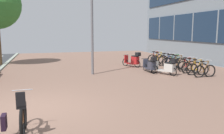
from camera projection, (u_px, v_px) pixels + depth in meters
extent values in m
cube|color=#7D5D4E|center=(170.00, 98.00, 8.69)|extent=(14.40, 40.00, 0.05)
cube|color=gray|center=(218.00, 27.00, 16.27)|extent=(0.10, 0.12, 2.29)
cube|color=gray|center=(193.00, 27.00, 18.96)|extent=(0.10, 0.12, 2.29)
cube|color=gray|center=(174.00, 28.00, 21.66)|extent=(0.10, 0.12, 2.29)
cube|color=gray|center=(160.00, 28.00, 24.35)|extent=(0.10, 0.12, 2.29)
torus|color=black|center=(22.00, 124.00, 5.28)|extent=(0.08, 0.77, 0.77)
torus|color=black|center=(24.00, 114.00, 5.91)|extent=(0.08, 0.77, 0.77)
cylinder|color=brown|center=(23.00, 107.00, 5.62)|extent=(0.04, 0.33, 0.67)
cylinder|color=brown|center=(22.00, 110.00, 5.44)|extent=(0.04, 0.14, 0.61)
cylinder|color=brown|center=(22.00, 95.00, 5.52)|extent=(0.04, 0.40, 0.09)
cylinder|color=brown|center=(23.00, 123.00, 5.41)|extent=(0.03, 0.26, 0.08)
cylinder|color=brown|center=(22.00, 111.00, 5.31)|extent=(0.03, 0.17, 0.56)
cylinder|color=brown|center=(23.00, 103.00, 5.81)|extent=(0.03, 0.15, 0.61)
cube|color=black|center=(21.00, 97.00, 5.33)|extent=(0.09, 0.22, 0.06)
cylinder|color=#ADADB2|center=(22.00, 90.00, 5.70)|extent=(0.48, 0.03, 0.02)
cube|color=black|center=(21.00, 106.00, 5.27)|extent=(0.20, 0.24, 0.10)
cube|color=black|center=(21.00, 99.00, 5.15)|extent=(0.20, 0.06, 0.32)
cube|color=black|center=(4.00, 122.00, 5.21)|extent=(0.10, 0.28, 0.34)
cylinder|color=black|center=(19.00, 129.00, 5.46)|extent=(0.20, 0.10, 0.30)
torus|color=black|center=(199.00, 72.00, 12.33)|extent=(0.70, 0.10, 0.70)
torus|color=black|center=(210.00, 71.00, 12.49)|extent=(0.70, 0.10, 0.70)
cylinder|color=brown|center=(206.00, 67.00, 12.39)|extent=(0.32, 0.05, 0.61)
cylinder|color=brown|center=(203.00, 67.00, 12.35)|extent=(0.14, 0.04, 0.55)
cylinder|color=brown|center=(205.00, 62.00, 12.33)|extent=(0.39, 0.05, 0.08)
cylinder|color=brown|center=(201.00, 72.00, 12.37)|extent=(0.25, 0.04, 0.08)
cylinder|color=brown|center=(201.00, 67.00, 12.31)|extent=(0.17, 0.03, 0.51)
cylinder|color=brown|center=(209.00, 66.00, 12.43)|extent=(0.15, 0.04, 0.55)
cube|color=black|center=(202.00, 61.00, 12.28)|extent=(0.22, 0.10, 0.06)
cylinder|color=#ADADB2|center=(209.00, 60.00, 12.37)|extent=(0.04, 0.48, 0.02)
torus|color=black|center=(192.00, 69.00, 12.99)|extent=(0.70, 0.22, 0.70)
torus|color=black|center=(203.00, 69.00, 13.03)|extent=(0.70, 0.22, 0.70)
cylinder|color=#BD851A|center=(199.00, 65.00, 12.98)|extent=(0.30, 0.10, 0.62)
cylinder|color=#BD851A|center=(195.00, 65.00, 12.97)|extent=(0.14, 0.06, 0.56)
cylinder|color=#BD851A|center=(198.00, 60.00, 12.93)|extent=(0.37, 0.12, 0.08)
cylinder|color=#BD851A|center=(194.00, 70.00, 13.00)|extent=(0.24, 0.08, 0.08)
cylinder|color=#BD851A|center=(193.00, 65.00, 12.96)|extent=(0.16, 0.06, 0.51)
cylinder|color=#BD851A|center=(202.00, 64.00, 12.99)|extent=(0.14, 0.06, 0.56)
cube|color=black|center=(195.00, 60.00, 12.92)|extent=(0.23, 0.14, 0.06)
cylinder|color=#ADADB2|center=(201.00, 59.00, 12.93)|extent=(0.13, 0.47, 0.02)
torus|color=black|center=(187.00, 68.00, 13.55)|extent=(0.71, 0.11, 0.71)
torus|color=black|center=(196.00, 68.00, 13.70)|extent=(0.71, 0.11, 0.71)
cylinder|color=brown|center=(193.00, 63.00, 13.60)|extent=(0.32, 0.05, 0.62)
cylinder|color=brown|center=(190.00, 64.00, 13.56)|extent=(0.14, 0.04, 0.56)
cylinder|color=brown|center=(192.00, 59.00, 13.55)|extent=(0.39, 0.06, 0.08)
cylinder|color=brown|center=(189.00, 68.00, 13.58)|extent=(0.25, 0.04, 0.08)
cylinder|color=brown|center=(188.00, 64.00, 13.53)|extent=(0.17, 0.03, 0.51)
cylinder|color=brown|center=(196.00, 63.00, 13.64)|extent=(0.15, 0.04, 0.56)
cube|color=black|center=(189.00, 59.00, 13.50)|extent=(0.22, 0.10, 0.06)
cylinder|color=#ADADB2|center=(195.00, 57.00, 13.58)|extent=(0.05, 0.48, 0.02)
torus|color=black|center=(183.00, 66.00, 14.18)|extent=(0.68, 0.10, 0.68)
torus|color=black|center=(192.00, 66.00, 14.33)|extent=(0.68, 0.10, 0.68)
cylinder|color=maroon|center=(188.00, 62.00, 14.24)|extent=(0.31, 0.05, 0.59)
cylinder|color=maroon|center=(185.00, 63.00, 14.19)|extent=(0.14, 0.04, 0.54)
cylinder|color=maroon|center=(188.00, 58.00, 14.18)|extent=(0.38, 0.05, 0.08)
cylinder|color=maroon|center=(184.00, 67.00, 14.22)|extent=(0.24, 0.04, 0.07)
cylinder|color=maroon|center=(184.00, 62.00, 14.16)|extent=(0.16, 0.03, 0.49)
cylinder|color=maroon|center=(191.00, 62.00, 14.28)|extent=(0.14, 0.04, 0.54)
cube|color=black|center=(185.00, 58.00, 14.14)|extent=(0.22, 0.10, 0.06)
cylinder|color=#ADADB2|center=(190.00, 57.00, 14.22)|extent=(0.05, 0.48, 0.02)
torus|color=black|center=(173.00, 65.00, 14.73)|extent=(0.75, 0.16, 0.75)
torus|color=black|center=(183.00, 64.00, 14.84)|extent=(0.75, 0.16, 0.75)
cylinder|color=brown|center=(179.00, 60.00, 14.76)|extent=(0.34, 0.07, 0.65)
cylinder|color=brown|center=(176.00, 61.00, 14.72)|extent=(0.15, 0.05, 0.59)
cylinder|color=brown|center=(179.00, 56.00, 14.70)|extent=(0.42, 0.08, 0.09)
cylinder|color=brown|center=(175.00, 65.00, 14.75)|extent=(0.27, 0.06, 0.08)
cylinder|color=brown|center=(174.00, 60.00, 14.70)|extent=(0.18, 0.04, 0.54)
cylinder|color=brown|center=(183.00, 60.00, 14.79)|extent=(0.16, 0.05, 0.59)
cube|color=black|center=(176.00, 56.00, 14.66)|extent=(0.23, 0.11, 0.06)
cylinder|color=#ADADB2|center=(182.00, 55.00, 14.73)|extent=(0.08, 0.48, 0.02)
torus|color=black|center=(170.00, 63.00, 15.41)|extent=(0.75, 0.26, 0.75)
torus|color=black|center=(180.00, 63.00, 15.44)|extent=(0.75, 0.26, 0.75)
cylinder|color=#326836|center=(176.00, 59.00, 15.39)|extent=(0.33, 0.12, 0.66)
cylinder|color=#326836|center=(173.00, 59.00, 15.38)|extent=(0.15, 0.07, 0.60)
cylinder|color=#326836|center=(176.00, 55.00, 15.34)|extent=(0.40, 0.13, 0.09)
cylinder|color=#326836|center=(172.00, 64.00, 15.42)|extent=(0.26, 0.09, 0.08)
cylinder|color=#326836|center=(171.00, 59.00, 15.37)|extent=(0.17, 0.07, 0.55)
cylinder|color=#326836|center=(179.00, 59.00, 15.39)|extent=(0.15, 0.07, 0.60)
cube|color=black|center=(173.00, 54.00, 15.33)|extent=(0.24, 0.14, 0.06)
cylinder|color=#ADADB2|center=(179.00, 54.00, 15.34)|extent=(0.14, 0.47, 0.02)
torus|color=black|center=(167.00, 62.00, 15.97)|extent=(0.70, 0.10, 0.70)
torus|color=black|center=(175.00, 62.00, 16.11)|extent=(0.70, 0.10, 0.70)
cylinder|color=navy|center=(172.00, 59.00, 16.02)|extent=(0.30, 0.05, 0.61)
cylinder|color=navy|center=(169.00, 59.00, 15.98)|extent=(0.13, 0.04, 0.56)
cylinder|color=navy|center=(171.00, 55.00, 15.96)|extent=(0.37, 0.05, 0.08)
cylinder|color=navy|center=(168.00, 63.00, 16.00)|extent=(0.24, 0.04, 0.08)
cylinder|color=navy|center=(168.00, 59.00, 15.95)|extent=(0.16, 0.03, 0.51)
cylinder|color=navy|center=(174.00, 58.00, 16.06)|extent=(0.14, 0.04, 0.55)
cube|color=black|center=(169.00, 55.00, 15.92)|extent=(0.22, 0.10, 0.06)
cylinder|color=#ADADB2|center=(174.00, 54.00, 16.00)|extent=(0.05, 0.48, 0.02)
torus|color=black|center=(162.00, 61.00, 16.53)|extent=(0.71, 0.10, 0.71)
torus|color=black|center=(170.00, 61.00, 16.72)|extent=(0.71, 0.10, 0.71)
cylinder|color=black|center=(167.00, 58.00, 16.61)|extent=(0.31, 0.05, 0.62)
cylinder|color=black|center=(164.00, 58.00, 16.55)|extent=(0.14, 0.04, 0.57)
cylinder|color=black|center=(166.00, 54.00, 16.55)|extent=(0.38, 0.05, 0.08)
cylinder|color=black|center=(163.00, 62.00, 16.57)|extent=(0.24, 0.04, 0.08)
cylinder|color=black|center=(163.00, 58.00, 16.51)|extent=(0.16, 0.03, 0.52)
cylinder|color=black|center=(169.00, 57.00, 16.66)|extent=(0.14, 0.04, 0.57)
cube|color=black|center=(164.00, 53.00, 16.49)|extent=(0.22, 0.10, 0.06)
cylinder|color=#ADADB2|center=(169.00, 53.00, 16.60)|extent=(0.04, 0.48, 0.02)
torus|color=black|center=(155.00, 60.00, 17.06)|extent=(0.73, 0.07, 0.73)
torus|color=black|center=(163.00, 60.00, 17.25)|extent=(0.73, 0.07, 0.73)
cylinder|color=#BB8A18|center=(160.00, 56.00, 17.14)|extent=(0.32, 0.04, 0.64)
cylinder|color=#BB8A18|center=(157.00, 57.00, 17.08)|extent=(0.14, 0.04, 0.59)
cylinder|color=#BB8A18|center=(159.00, 53.00, 17.08)|extent=(0.40, 0.04, 0.09)
cylinder|color=#BB8A18|center=(156.00, 60.00, 17.10)|extent=(0.25, 0.03, 0.08)
cylinder|color=#BB8A18|center=(156.00, 57.00, 17.04)|extent=(0.17, 0.03, 0.54)
cylinder|color=#BB8A18|center=(162.00, 56.00, 17.19)|extent=(0.15, 0.03, 0.58)
cube|color=black|center=(157.00, 52.00, 17.02)|extent=(0.22, 0.09, 0.06)
cylinder|color=#ADADB2|center=(162.00, 51.00, 17.12)|extent=(0.02, 0.48, 0.02)
torus|color=black|center=(152.00, 59.00, 17.66)|extent=(0.73, 0.12, 0.73)
torus|color=black|center=(159.00, 59.00, 17.88)|extent=(0.73, 0.12, 0.73)
cylinder|color=maroon|center=(156.00, 56.00, 17.75)|extent=(0.32, 0.06, 0.64)
cylinder|color=maroon|center=(154.00, 56.00, 17.69)|extent=(0.14, 0.04, 0.58)
cylinder|color=maroon|center=(156.00, 52.00, 17.69)|extent=(0.40, 0.06, 0.09)
cylinder|color=maroon|center=(153.00, 59.00, 17.70)|extent=(0.25, 0.04, 0.08)
cylinder|color=maroon|center=(153.00, 56.00, 17.64)|extent=(0.17, 0.04, 0.53)
cylinder|color=maroon|center=(159.00, 55.00, 17.81)|extent=(0.15, 0.04, 0.58)
cube|color=black|center=(154.00, 52.00, 17.62)|extent=(0.23, 0.10, 0.06)
cylinder|color=#ADADB2|center=(158.00, 51.00, 17.74)|extent=(0.05, 0.48, 0.02)
torus|color=black|center=(153.00, 70.00, 13.41)|extent=(0.06, 0.52, 0.52)
torus|color=black|center=(145.00, 67.00, 14.53)|extent=(0.06, 0.52, 0.52)
cube|color=#323645|center=(149.00, 69.00, 13.97)|extent=(0.28, 0.66, 0.08)
cube|color=#323645|center=(152.00, 66.00, 13.58)|extent=(0.30, 0.52, 0.47)
cube|color=black|center=(152.00, 61.00, 13.54)|extent=(0.26, 0.47, 0.06)
cylinder|color=#323645|center=(145.00, 63.00, 14.46)|extent=(0.07, 0.12, 0.53)
cube|color=#323645|center=(146.00, 63.00, 14.40)|extent=(0.32, 0.08, 0.52)
cylinder|color=black|center=(145.00, 59.00, 14.40)|extent=(0.52, 0.03, 0.03)
cube|color=black|center=(154.00, 59.00, 13.27)|extent=(0.28, 0.28, 0.24)
torus|color=black|center=(137.00, 64.00, 15.71)|extent=(0.28, 0.51, 0.54)
torus|color=black|center=(125.00, 62.00, 16.57)|extent=(0.28, 0.51, 0.54)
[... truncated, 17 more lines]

